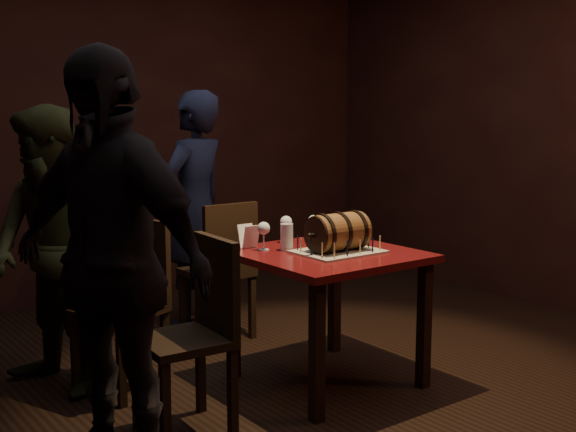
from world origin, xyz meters
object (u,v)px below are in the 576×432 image
at_px(pint_of_ale, 287,238).
at_px(chair_left_rear, 130,294).
at_px(wine_glass_left, 264,230).
at_px(chair_left_front, 198,323).
at_px(wine_glass_mid, 286,223).
at_px(person_left_front, 107,265).
at_px(chair_back, 223,263).
at_px(person_back, 194,210).
at_px(wine_glass_right, 314,222).
at_px(person_left_rear, 51,251).
at_px(pub_table, 327,271).
at_px(barrel_cake, 338,232).

distance_m(pint_of_ale, chair_left_rear, 0.92).
bearing_deg(wine_glass_left, chair_left_front, -151.06).
bearing_deg(wine_glass_mid, chair_left_rear, 164.01).
bearing_deg(chair_left_front, person_left_front, -164.19).
height_order(chair_left_rear, person_left_front, person_left_front).
relative_size(wine_glass_mid, chair_back, 0.17).
bearing_deg(person_back, wine_glass_right, 77.06).
bearing_deg(wine_glass_right, person_left_front, -160.90).
height_order(chair_left_rear, chair_left_front, same).
height_order(person_back, person_left_rear, person_back).
bearing_deg(chair_left_rear, wine_glass_right, -17.23).
xyz_separation_m(pub_table, person_left_rear, (-1.27, 0.77, 0.14)).
height_order(wine_glass_left, chair_left_front, chair_left_front).
bearing_deg(wine_glass_left, wine_glass_right, 5.73).
distance_m(chair_left_front, person_back, 1.76).
bearing_deg(wine_glass_mid, person_left_front, -156.42).
bearing_deg(person_left_rear, barrel_cake, 40.90).
distance_m(barrel_cake, person_left_rear, 1.54).
bearing_deg(wine_glass_mid, pint_of_ale, -125.79).
relative_size(wine_glass_left, person_left_front, 0.09).
height_order(wine_glass_right, pint_of_ale, wine_glass_right).
xyz_separation_m(pub_table, pint_of_ale, (-0.16, 0.17, 0.18)).
relative_size(wine_glass_mid, person_back, 0.10).
relative_size(wine_glass_left, chair_left_rear, 0.17).
distance_m(pint_of_ale, chair_left_front, 0.82).
bearing_deg(chair_left_front, barrel_cake, 2.59).
bearing_deg(person_left_front, pub_table, 78.83).
bearing_deg(wine_glass_right, pint_of_ale, -157.83).
bearing_deg(barrel_cake, pub_table, 117.78).
bearing_deg(pint_of_ale, barrel_cake, -50.29).
bearing_deg(chair_left_front, wine_glass_left, 28.94).
relative_size(barrel_cake, person_back, 0.23).
xyz_separation_m(pub_table, chair_left_rear, (-0.91, 0.61, -0.12)).
xyz_separation_m(pub_table, person_left_front, (-1.38, -0.24, 0.25)).
xyz_separation_m(wine_glass_mid, chair_left_front, (-0.86, -0.45, -0.34)).
height_order(wine_glass_left, wine_glass_mid, same).
relative_size(wine_glass_mid, person_left_front, 0.09).
bearing_deg(chair_back, wine_glass_right, -74.12).
relative_size(pub_table, wine_glass_right, 5.59).
xyz_separation_m(wine_glass_left, chair_back, (0.19, 0.75, -0.35)).
xyz_separation_m(pub_table, wine_glass_mid, (-0.02, 0.35, 0.23)).
height_order(chair_left_front, person_back, person_back).
bearing_deg(chair_left_rear, person_left_rear, 155.41).
height_order(wine_glass_mid, person_left_front, person_left_front).
bearing_deg(wine_glass_left, chair_left_rear, 150.86).
height_order(pint_of_ale, chair_back, chair_back).
height_order(barrel_cake, person_left_front, person_left_front).
bearing_deg(person_left_rear, pub_table, 42.09).
bearing_deg(wine_glass_mid, person_back, 90.83).
bearing_deg(person_left_front, person_back, 120.09).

